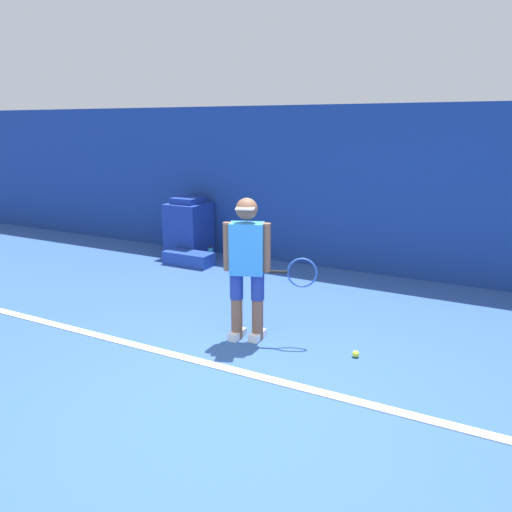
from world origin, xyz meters
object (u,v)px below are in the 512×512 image
Objects in this scene: tennis_ball at (356,354)px; equipment_bag at (189,258)px; tennis_player at (248,264)px; covered_chair at (189,228)px; water_bottle at (210,254)px.

tennis_ball is 0.08× the size of equipment_bag.
tennis_ball is at bearing -15.66° from tennis_player.
tennis_ball is 4.47m from covered_chair.
equipment_bag is (-2.22, 2.07, -0.72)m from tennis_player.
tennis_player is 1.38m from tennis_ball.
tennis_player reaches higher than tennis_ball.
tennis_player is 3.12m from equipment_bag.
water_bottle is at bearing 109.34° from tennis_player.
tennis_player is 21.99× the size of tennis_ball.
water_bottle is (-2.05, 2.45, -0.71)m from tennis_player.
equipment_bag is 0.41m from water_bottle.
covered_chair is (-2.55, 2.59, -0.34)m from tennis_player.
tennis_ball is 0.28× the size of water_bottle.
tennis_player reaches higher than covered_chair.
covered_chair reaches higher than equipment_bag.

